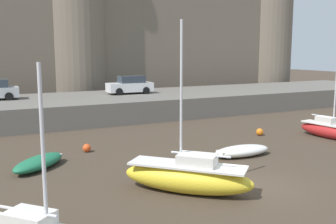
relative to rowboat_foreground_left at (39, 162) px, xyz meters
name	(u,v)px	position (x,y,z in m)	size (l,w,h in m)	color
ground_plane	(254,186)	(7.69, -6.63, -0.32)	(160.00, 160.00, 0.00)	#423528
quay_road	(106,106)	(7.69, 13.44, 0.56)	(64.03, 10.00, 1.77)	#666059
castle	(77,27)	(7.69, 23.05, 7.87)	(58.81, 6.78, 22.11)	#706354
rowboat_foreground_left	(39,162)	(0.00, 0.00, 0.00)	(3.28, 3.21, 0.61)	#1E6B47
rowboat_near_channel_right	(242,151)	(10.16, -2.54, -0.01)	(3.37, 1.36, 0.60)	silver
sailboat_foreground_centre	(330,130)	(18.00, -1.47, 0.25)	(1.67, 4.47, 5.92)	red
sailboat_midflat_right	(188,176)	(4.83, -6.03, 0.35)	(4.77, 4.87, 6.81)	yellow
mooring_buoy_near_channel	(260,132)	(14.47, 1.21, -0.08)	(0.49, 0.49, 0.49)	orange
mooring_buoy_off_centre	(87,148)	(2.90, 2.09, -0.09)	(0.47, 0.47, 0.47)	#E04C1E
car_quay_west	(130,85)	(10.25, 14.32, 2.22)	(4.16, 1.99, 1.62)	silver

